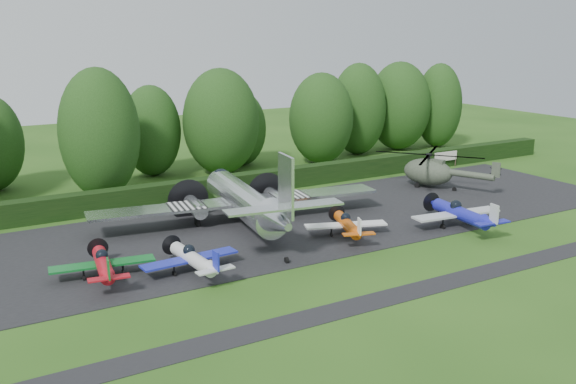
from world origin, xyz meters
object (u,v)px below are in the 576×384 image
transport_plane (246,201)px  light_plane_white (193,258)px  light_plane_orange (347,224)px  helicopter (429,170)px  light_plane_red (103,264)px  sign_board (446,157)px  light_plane_blue (460,213)px

transport_plane → light_plane_white: 10.72m
light_plane_orange → helicopter: (16.40, 8.97, 0.85)m
light_plane_red → sign_board: bearing=10.1°
light_plane_red → light_plane_blue: bearing=-15.6°
helicopter → light_plane_blue: bearing=-97.6°
helicopter → sign_board: helicopter is taller
light_plane_red → light_plane_blue: (27.79, -3.49, 0.19)m
transport_plane → light_plane_red: bearing=-165.1°
light_plane_blue → sign_board: bearing=42.6°
light_plane_red → helicopter: (34.95, 8.19, 0.81)m
transport_plane → helicopter: size_ratio=1.93×
helicopter → sign_board: 10.51m
transport_plane → light_plane_white: (-7.62, -7.46, -1.13)m
helicopter → sign_board: (8.39, 6.29, -0.61)m
transport_plane → sign_board: (30.38, 8.98, -0.93)m
light_plane_orange → sign_board: bearing=12.0°
light_plane_orange → helicopter: helicopter is taller
helicopter → light_plane_orange: bearing=-127.4°
transport_plane → light_plane_orange: 8.49m
light_plane_red → light_plane_blue: light_plane_blue is taller
transport_plane → helicopter: (21.99, 2.69, -0.32)m
light_plane_white → light_plane_blue: (22.44, -1.54, 0.18)m
light_plane_red → sign_board: light_plane_red is taller
light_plane_blue → transport_plane: bearing=142.2°
light_plane_orange → light_plane_red: bearing=157.9°
light_plane_orange → helicopter: bearing=9.0°
light_plane_red → light_plane_orange: size_ratio=1.04×
light_plane_red → light_plane_white: 5.69m
light_plane_blue → sign_board: 23.77m
light_plane_orange → light_plane_blue: bearing=-36.1°
light_plane_red → helicopter: size_ratio=0.55×
light_plane_blue → helicopter: 13.72m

